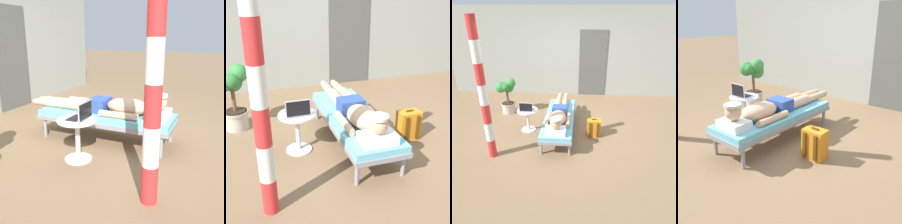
{
  "view_description": "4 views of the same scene",
  "coord_description": "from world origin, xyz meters",
  "views": [
    {
      "loc": [
        -3.48,
        -1.72,
        1.5
      ],
      "look_at": [
        -0.28,
        -0.3,
        0.46
      ],
      "focal_mm": 42.46,
      "sensor_mm": 36.0,
      "label": 1
    },
    {
      "loc": [
        -1.5,
        -3.64,
        2.14
      ],
      "look_at": [
        -0.37,
        -0.11,
        0.46
      ],
      "focal_mm": 49.7,
      "sensor_mm": 36.0,
      "label": 2
    },
    {
      "loc": [
        0.28,
        -4.63,
        2.71
      ],
      "look_at": [
        -0.08,
        -0.04,
        0.46
      ],
      "focal_mm": 35.48,
      "sensor_mm": 36.0,
      "label": 3
    },
    {
      "loc": [
        2.36,
        -2.84,
        1.76
      ],
      "look_at": [
        0.04,
        -0.08,
        0.46
      ],
      "focal_mm": 42.38,
      "sensor_mm": 36.0,
      "label": 4
    }
  ],
  "objects": [
    {
      "name": "backpack",
      "position": [
        0.61,
        -0.26,
        0.2
      ],
      "size": [
        0.3,
        0.26,
        0.42
      ],
      "color": "orange",
      "rests_on": "ground"
    },
    {
      "name": "house_wall_back",
      "position": [
        -0.17,
        2.41,
        1.35
      ],
      "size": [
        7.6,
        0.2,
        2.7
      ],
      "primitive_type": "cube",
      "color": "#999E93",
      "rests_on": "ground"
    },
    {
      "name": "person_reclining",
      "position": [
        -0.17,
        -0.26,
        0.52
      ],
      "size": [
        0.53,
        2.17,
        0.33
      ],
      "color": "white",
      "rests_on": "lounge_chair"
    },
    {
      "name": "ground_plane",
      "position": [
        0.0,
        0.0,
        0.0
      ],
      "size": [
        40.0,
        40.0,
        0.0
      ],
      "primitive_type": "plane",
      "color": "#846647"
    },
    {
      "name": "side_table",
      "position": [
        -0.92,
        -0.13,
        0.36
      ],
      "size": [
        0.48,
        0.48,
        0.52
      ],
      "color": "silver",
      "rests_on": "ground"
    },
    {
      "name": "porch_post",
      "position": [
        -1.4,
        -1.17,
        1.29
      ],
      "size": [
        0.15,
        0.15,
        2.58
      ],
      "color": "red",
      "rests_on": "ground"
    },
    {
      "name": "laptop",
      "position": [
        -0.92,
        -0.18,
        0.58
      ],
      "size": [
        0.31,
        0.24,
        0.23
      ],
      "color": "silver",
      "rests_on": "side_table"
    },
    {
      "name": "potted_plant",
      "position": [
        -1.68,
        0.78,
        0.56
      ],
      "size": [
        0.52,
        0.44,
        0.97
      ],
      "color": "#BFB29E",
      "rests_on": "ground"
    },
    {
      "name": "house_door_panel",
      "position": [
        0.64,
        2.3,
        1.02
      ],
      "size": [
        0.84,
        0.03,
        2.04
      ],
      "primitive_type": "cube",
      "color": "#545651",
      "rests_on": "ground"
    },
    {
      "name": "lounge_chair",
      "position": [
        -0.17,
        -0.16,
        0.35
      ],
      "size": [
        0.66,
        1.97,
        0.42
      ],
      "color": "gray",
      "rests_on": "ground"
    }
  ]
}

